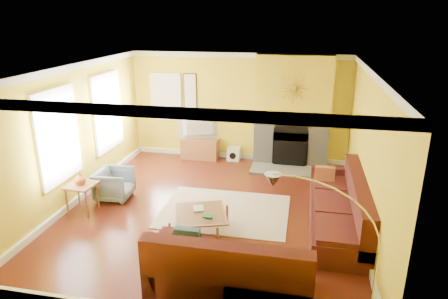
% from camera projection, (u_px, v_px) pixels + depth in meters
% --- Properties ---
extents(floor, '(5.50, 6.00, 0.02)m').
position_uv_depth(floor, '(212.00, 210.00, 7.73)').
color(floor, maroon).
rests_on(floor, ground).
extents(ceiling, '(5.50, 6.00, 0.02)m').
position_uv_depth(ceiling, '(211.00, 68.00, 6.84)').
color(ceiling, white).
rests_on(ceiling, ground).
extents(wall_back, '(5.50, 0.02, 2.70)m').
position_uv_depth(wall_back, '(239.00, 107.00, 10.08)').
color(wall_back, yellow).
rests_on(wall_back, ground).
extents(wall_front, '(5.50, 0.02, 2.70)m').
position_uv_depth(wall_front, '(151.00, 224.00, 4.49)').
color(wall_front, yellow).
rests_on(wall_front, ground).
extents(wall_left, '(0.02, 6.00, 2.70)m').
position_uv_depth(wall_left, '(74.00, 135.00, 7.80)').
color(wall_left, yellow).
rests_on(wall_left, ground).
extents(wall_right, '(0.02, 6.00, 2.70)m').
position_uv_depth(wall_right, '(370.00, 153.00, 6.76)').
color(wall_right, yellow).
rests_on(wall_right, ground).
extents(baseboard, '(5.50, 6.00, 0.12)m').
position_uv_depth(baseboard, '(212.00, 207.00, 7.70)').
color(baseboard, white).
rests_on(baseboard, floor).
extents(crown_molding, '(5.50, 6.00, 0.12)m').
position_uv_depth(crown_molding, '(211.00, 72.00, 6.87)').
color(crown_molding, white).
rests_on(crown_molding, ceiling).
extents(window_left_near, '(0.06, 1.22, 1.72)m').
position_uv_depth(window_left_near, '(107.00, 112.00, 8.95)').
color(window_left_near, white).
rests_on(window_left_near, wall_left).
extents(window_left_far, '(0.06, 1.22, 1.72)m').
position_uv_depth(window_left_far, '(57.00, 136.00, 7.19)').
color(window_left_far, white).
rests_on(window_left_far, wall_left).
extents(window_back, '(0.82, 0.06, 1.22)m').
position_uv_depth(window_back, '(166.00, 97.00, 10.32)').
color(window_back, white).
rests_on(window_back, wall_back).
extents(wall_art, '(0.34, 0.04, 1.14)m').
position_uv_depth(wall_art, '(190.00, 96.00, 10.19)').
color(wall_art, white).
rests_on(wall_art, wall_back).
extents(fireplace, '(1.80, 0.40, 2.70)m').
position_uv_depth(fireplace, '(292.00, 112.00, 9.63)').
color(fireplace, gray).
rests_on(fireplace, floor).
extents(mantel, '(1.92, 0.22, 0.08)m').
position_uv_depth(mantel, '(292.00, 118.00, 9.44)').
color(mantel, white).
rests_on(mantel, fireplace).
extents(hearth, '(1.80, 0.70, 0.06)m').
position_uv_depth(hearth, '(288.00, 171.00, 9.54)').
color(hearth, gray).
rests_on(hearth, floor).
extents(sunburst, '(0.70, 0.04, 0.70)m').
position_uv_depth(sunburst, '(293.00, 89.00, 9.22)').
color(sunburst, olive).
rests_on(sunburst, fireplace).
extents(rug, '(2.40, 1.80, 0.02)m').
position_uv_depth(rug, '(225.00, 211.00, 7.65)').
color(rug, beige).
rests_on(rug, floor).
extents(sectional_sofa, '(3.08, 3.93, 0.90)m').
position_uv_depth(sectional_sofa, '(273.00, 212.00, 6.67)').
color(sectional_sofa, '#4F1C19').
rests_on(sectional_sofa, floor).
extents(coffee_table, '(1.14, 1.14, 0.36)m').
position_uv_depth(coffee_table, '(200.00, 222.00, 6.91)').
color(coffee_table, white).
rests_on(coffee_table, floor).
extents(media_console, '(0.94, 0.43, 0.52)m').
position_uv_depth(media_console, '(200.00, 149.00, 10.38)').
color(media_console, '#975D37').
rests_on(media_console, floor).
extents(tv, '(1.08, 0.50, 0.63)m').
position_uv_depth(tv, '(200.00, 127.00, 10.19)').
color(tv, black).
rests_on(tv, media_console).
extents(subwoofer, '(0.32, 0.32, 0.32)m').
position_uv_depth(subwoofer, '(234.00, 154.00, 10.29)').
color(subwoofer, white).
rests_on(subwoofer, floor).
extents(armchair, '(0.73, 0.71, 0.63)m').
position_uv_depth(armchair, '(114.00, 184.00, 8.09)').
color(armchair, slate).
rests_on(armchair, floor).
extents(side_table, '(0.55, 0.55, 0.56)m').
position_uv_depth(side_table, '(83.00, 198.00, 7.58)').
color(side_table, '#975D37').
rests_on(side_table, floor).
extents(vase, '(0.27, 0.27, 0.23)m').
position_uv_depth(vase, '(80.00, 179.00, 7.45)').
color(vase, '#CB5A20').
rests_on(vase, side_table).
extents(book, '(0.24, 0.28, 0.02)m').
position_uv_depth(book, '(193.00, 209.00, 6.96)').
color(book, white).
rests_on(book, coffee_table).
extents(arc_lamp, '(1.27, 0.36, 1.98)m').
position_uv_depth(arc_lamp, '(326.00, 261.00, 4.44)').
color(arc_lamp, silver).
rests_on(arc_lamp, floor).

